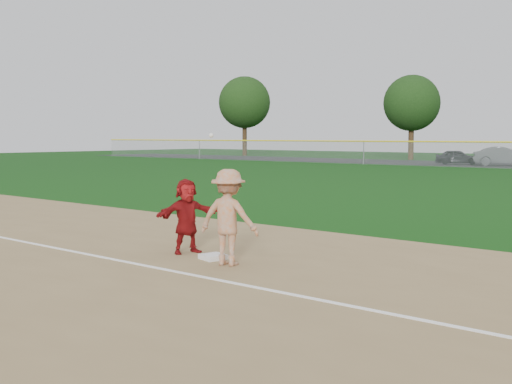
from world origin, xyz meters
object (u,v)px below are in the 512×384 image
Objects in this scene: car_left at (458,157)px; first_base at (213,257)px; car_mid at (503,156)px; base_runner at (187,216)px.

first_base is at bearing 174.45° from car_left.
base_runner is at bearing 166.44° from car_mid.
first_base is 46.50m from car_left.
first_base is 0.12× the size of car_left.
car_left is at bearing 35.71° from base_runner.
car_left is 3.93m from car_mid.
car_left is at bearing 106.77° from first_base.
car_left is (-12.51, 44.36, -0.15)m from base_runner.
car_mid is at bearing 30.94° from base_runner.
car_mid is at bearing 102.05° from first_base.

